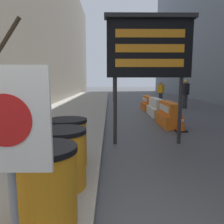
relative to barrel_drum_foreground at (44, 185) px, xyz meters
name	(u,v)px	position (x,y,z in m)	size (l,w,h in m)	color
barrel_drum_foreground	(44,185)	(0.00, 0.00, 0.00)	(0.72, 0.72, 0.87)	orange
barrel_drum_middle	(62,158)	(0.01, 0.84, 0.00)	(0.72, 0.72, 0.87)	orange
barrel_drum_back	(68,142)	(-0.07, 1.67, 0.00)	(0.72, 0.72, 0.87)	orange
warning_sign	(8,135)	(-0.05, -0.64, 0.72)	(0.65, 0.08, 1.66)	gray
message_board	(149,49)	(1.72, 3.55, 1.93)	(2.30, 0.36, 3.34)	#28282B
jersey_barrier_orange_near	(169,115)	(2.96, 5.94, -0.18)	(0.63, 1.70, 0.91)	orange
jersey_barrier_white	(156,108)	(2.96, 8.34, -0.21)	(0.56, 2.01, 0.86)	silver
jersey_barrier_orange_far	(148,104)	(2.96, 10.55, -0.22)	(0.60, 1.72, 0.82)	orange
traffic_cone_near	(181,122)	(3.12, 4.99, -0.26)	(0.38, 0.38, 0.67)	black
traffic_light_near_curb	(114,68)	(1.03, 15.81, 2.12)	(0.28, 0.44, 3.72)	#2D2D30
pedestrian_worker	(185,91)	(5.40, 11.26, 0.47)	(0.34, 0.50, 1.79)	#333338
pedestrian_passerby	(161,91)	(4.61, 14.41, 0.39)	(0.47, 0.50, 1.65)	#333338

